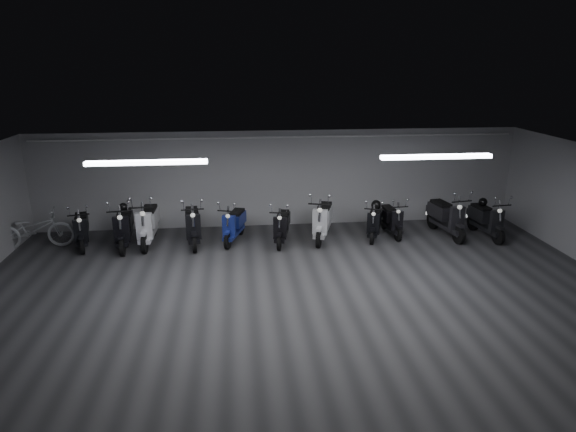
{
  "coord_description": "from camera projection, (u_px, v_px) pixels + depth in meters",
  "views": [
    {
      "loc": [
        -1.21,
        -9.0,
        4.69
      ],
      "look_at": [
        -0.0,
        2.5,
        1.05
      ],
      "focal_mm": 30.95,
      "sensor_mm": 36.0,
      "label": 1
    }
  ],
  "objects": [
    {
      "name": "scooter_1",
      "position": [
        123.0,
        221.0,
        12.83
      ],
      "size": [
        0.83,
        1.98,
        1.44
      ],
      "primitive_type": null,
      "rotation": [
        0.0,
        0.0,
        0.1
      ],
      "color": "black",
      "rests_on": "floor"
    },
    {
      "name": "scooter_7",
      "position": [
        375.0,
        217.0,
        13.53
      ],
      "size": [
        1.08,
        1.71,
        1.21
      ],
      "primitive_type": null,
      "rotation": [
        0.0,
        0.0,
        -0.36
      ],
      "color": "black",
      "rests_on": "floor"
    },
    {
      "name": "fluor_strip_right",
      "position": [
        436.0,
        157.0,
        10.49
      ],
      "size": [
        2.4,
        0.18,
        0.08
      ],
      "primitive_type": "cube",
      "color": "white",
      "rests_on": "ceiling"
    },
    {
      "name": "scooter_8",
      "position": [
        392.0,
        214.0,
        13.79
      ],
      "size": [
        0.65,
        1.63,
        1.19
      ],
      "primitive_type": null,
      "rotation": [
        0.0,
        0.0,
        0.07
      ],
      "color": "black",
      "rests_on": "floor"
    },
    {
      "name": "scooter_2",
      "position": [
        147.0,
        217.0,
        13.03
      ],
      "size": [
        0.68,
        2.01,
        1.49
      ],
      "primitive_type": null,
      "rotation": [
        0.0,
        0.0,
        -0.0
      ],
      "color": "silver",
      "rests_on": "floor"
    },
    {
      "name": "scooter_4",
      "position": [
        234.0,
        219.0,
        13.25
      ],
      "size": [
        1.06,
        1.79,
        1.26
      ],
      "primitive_type": null,
      "rotation": [
        0.0,
        0.0,
        -0.31
      ],
      "color": "navy",
      "rests_on": "floor"
    },
    {
      "name": "helmet_0",
      "position": [
        483.0,
        202.0,
        13.71
      ],
      "size": [
        0.24,
        0.24,
        0.24
      ],
      "primitive_type": "sphere",
      "color": "black",
      "rests_on": "scooter_10"
    },
    {
      "name": "conduit",
      "position": [
        279.0,
        137.0,
        13.95
      ],
      "size": [
        13.6,
        0.05,
        0.05
      ],
      "primitive_type": "cylinder",
      "rotation": [
        0.0,
        1.57,
        0.0
      ],
      "color": "white",
      "rests_on": "back_wall"
    },
    {
      "name": "scooter_9",
      "position": [
        447.0,
        211.0,
        13.65
      ],
      "size": [
        0.94,
        2.02,
        1.45
      ],
      "primitive_type": null,
      "rotation": [
        0.0,
        0.0,
        0.16
      ],
      "color": "black",
      "rests_on": "floor"
    },
    {
      "name": "scooter_10",
      "position": [
        487.0,
        214.0,
        13.56
      ],
      "size": [
        0.79,
        1.85,
        1.33
      ],
      "primitive_type": null,
      "rotation": [
        0.0,
        0.0,
        0.11
      ],
      "color": "black",
      "rests_on": "floor"
    },
    {
      "name": "scooter_3",
      "position": [
        192.0,
        219.0,
        13.06
      ],
      "size": [
        0.84,
        1.95,
        1.41
      ],
      "primitive_type": null,
      "rotation": [
        0.0,
        0.0,
        0.12
      ],
      "color": "black",
      "rests_on": "floor"
    },
    {
      "name": "ceiling",
      "position": [
        302.0,
        166.0,
        9.23
      ],
      "size": [
        14.0,
        10.0,
        0.01
      ],
      "primitive_type": "cube",
      "color": "slate",
      "rests_on": "ground"
    },
    {
      "name": "back_wall",
      "position": [
        279.0,
        179.0,
        14.4
      ],
      "size": [
        14.0,
        0.01,
        2.8
      ],
      "primitive_type": "cube",
      "color": "#9D9DA0",
      "rests_on": "ground"
    },
    {
      "name": "fluor_strip_left",
      "position": [
        147.0,
        162.0,
        9.9
      ],
      "size": [
        2.4,
        0.18,
        0.08
      ],
      "primitive_type": "cube",
      "color": "white",
      "rests_on": "ceiling"
    },
    {
      "name": "scooter_0",
      "position": [
        81.0,
        223.0,
        12.88
      ],
      "size": [
        0.98,
        1.81,
        1.28
      ],
      "primitive_type": null,
      "rotation": [
        0.0,
        0.0,
        0.25
      ],
      "color": "black",
      "rests_on": "floor"
    },
    {
      "name": "bicycle",
      "position": [
        33.0,
        225.0,
        12.78
      ],
      "size": [
        2.02,
        0.97,
        1.26
      ],
      "primitive_type": "imported",
      "rotation": [
        0.0,
        0.0,
        1.72
      ],
      "color": "silver",
      "rests_on": "floor"
    },
    {
      "name": "scooter_6",
      "position": [
        323.0,
        214.0,
        13.38
      ],
      "size": [
        1.23,
        2.06,
        1.46
      ],
      "primitive_type": null,
      "rotation": [
        0.0,
        0.0,
        -0.31
      ],
      "color": "silver",
      "rests_on": "floor"
    },
    {
      "name": "floor",
      "position": [
        301.0,
        302.0,
        10.07
      ],
      "size": [
        14.0,
        10.0,
        0.01
      ],
      "primitive_type": "cube",
      "color": "#333335",
      "rests_on": "ground"
    },
    {
      "name": "helmet_1",
      "position": [
        376.0,
        205.0,
        13.65
      ],
      "size": [
        0.27,
        0.27,
        0.27
      ],
      "primitive_type": "sphere",
      "color": "black",
      "rests_on": "scooter_7"
    },
    {
      "name": "scooter_5",
      "position": [
        282.0,
        221.0,
        13.15
      ],
      "size": [
        0.9,
        1.76,
        1.25
      ],
      "primitive_type": null,
      "rotation": [
        0.0,
        0.0,
        -0.22
      ],
      "color": "black",
      "rests_on": "floor"
    },
    {
      "name": "helmet_2",
      "position": [
        123.0,
        207.0,
        12.99
      ],
      "size": [
        0.24,
        0.24,
        0.24
      ],
      "primitive_type": "sphere",
      "color": "black",
      "rests_on": "scooter_1"
    },
    {
      "name": "front_wall",
      "position": [
        367.0,
        409.0,
        4.9
      ],
      "size": [
        14.0,
        0.01,
        2.8
      ],
      "primitive_type": "cube",
      "color": "#9D9DA0",
      "rests_on": "ground"
    }
  ]
}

